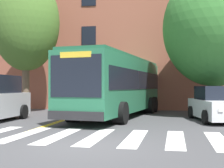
{
  "coord_description": "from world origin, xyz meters",
  "views": [
    {
      "loc": [
        2.23,
        -8.65,
        1.69
      ],
      "look_at": [
        -0.5,
        8.18,
        1.86
      ],
      "focal_mm": 50.0,
      "sensor_mm": 36.0,
      "label": 1
    }
  ],
  "objects": [
    {
      "name": "city_bus",
      "position": [
        -0.24,
        9.21,
        1.82
      ],
      "size": [
        4.4,
        11.99,
        3.39
      ],
      "color": "#28704C",
      "rests_on": "ground"
    },
    {
      "name": "building_facade",
      "position": [
        2.09,
        18.46,
        5.26
      ],
      "size": [
        40.11,
        8.68,
        10.52
      ],
      "color": "#9E5642",
      "rests_on": "ground"
    },
    {
      "name": "street_tree_curbside_small",
      "position": [
        -6.81,
        10.99,
        6.0
      ],
      "size": [
        5.45,
        5.12,
        9.28
      ],
      "color": "brown",
      "rests_on": "ground"
    },
    {
      "name": "crosswalk",
      "position": [
        -0.67,
        1.78,
        0.0
      ],
      "size": [
        17.92,
        4.43,
        0.01
      ],
      "color": "white",
      "rests_on": "ground"
    },
    {
      "name": "street_tree_curbside_large",
      "position": [
        5.25,
        10.46,
        5.14
      ],
      "size": [
        7.57,
        8.14,
        8.59
      ],
      "color": "brown",
      "rests_on": "ground"
    },
    {
      "name": "lane_line_yellow_inner",
      "position": [
        -2.87,
        15.78,
        0.0
      ],
      "size": [
        0.12,
        36.0,
        0.01
      ],
      "primitive_type": "cube",
      "color": "gold",
      "rests_on": "ground"
    },
    {
      "name": "car_white_far_lane",
      "position": [
        4.88,
        7.51,
        0.8
      ],
      "size": [
        2.55,
        4.78,
        1.74
      ],
      "color": "white",
      "rests_on": "ground"
    },
    {
      "name": "lane_line_yellow_outer",
      "position": [
        -2.71,
        15.78,
        0.0
      ],
      "size": [
        0.12,
        36.0,
        0.01
      ],
      "primitive_type": "cube",
      "color": "gold",
      "rests_on": "ground"
    },
    {
      "name": "ground_plane",
      "position": [
        0.0,
        0.0,
        0.0
      ],
      "size": [
        120.0,
        120.0,
        0.0
      ],
      "primitive_type": "plane",
      "color": "#424244"
    },
    {
      "name": "car_tan_behind_bus",
      "position": [
        -1.62,
        18.2,
        0.8
      ],
      "size": [
        2.01,
        3.98,
        1.73
      ],
      "color": "tan",
      "rests_on": "ground"
    }
  ]
}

